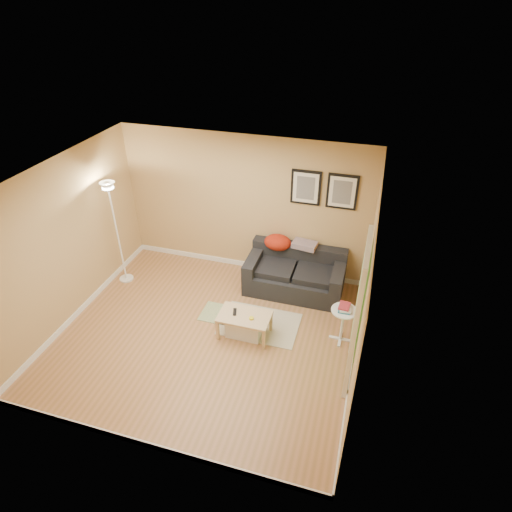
# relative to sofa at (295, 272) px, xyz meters

# --- Properties ---
(floor) EXTENTS (4.50, 4.50, 0.00)m
(floor) POSITION_rel_sofa_xyz_m (-1.06, -1.53, -0.38)
(floor) COLOR #AA7248
(floor) RESTS_ON ground
(ceiling) EXTENTS (4.50, 4.50, 0.00)m
(ceiling) POSITION_rel_sofa_xyz_m (-1.06, -1.53, 2.23)
(ceiling) COLOR white
(ceiling) RESTS_ON wall_back
(wall_back) EXTENTS (4.50, 0.00, 4.50)m
(wall_back) POSITION_rel_sofa_xyz_m (-1.06, 0.47, 0.92)
(wall_back) COLOR tan
(wall_back) RESTS_ON ground
(wall_front) EXTENTS (4.50, 0.00, 4.50)m
(wall_front) POSITION_rel_sofa_xyz_m (-1.06, -3.53, 0.92)
(wall_front) COLOR tan
(wall_front) RESTS_ON ground
(wall_left) EXTENTS (0.00, 4.00, 4.00)m
(wall_left) POSITION_rel_sofa_xyz_m (-3.31, -1.53, 0.92)
(wall_left) COLOR tan
(wall_left) RESTS_ON ground
(wall_right) EXTENTS (0.00, 4.00, 4.00)m
(wall_right) POSITION_rel_sofa_xyz_m (1.19, -1.53, 0.92)
(wall_right) COLOR tan
(wall_right) RESTS_ON ground
(baseboard_back) EXTENTS (4.50, 0.02, 0.10)m
(baseboard_back) POSITION_rel_sofa_xyz_m (-1.06, 0.46, -0.33)
(baseboard_back) COLOR white
(baseboard_back) RESTS_ON ground
(baseboard_front) EXTENTS (4.50, 0.02, 0.10)m
(baseboard_front) POSITION_rel_sofa_xyz_m (-1.06, -3.52, -0.33)
(baseboard_front) COLOR white
(baseboard_front) RESTS_ON ground
(baseboard_left) EXTENTS (0.02, 4.00, 0.10)m
(baseboard_left) POSITION_rel_sofa_xyz_m (-3.30, -1.53, -0.33)
(baseboard_left) COLOR white
(baseboard_left) RESTS_ON ground
(baseboard_right) EXTENTS (0.02, 4.00, 0.10)m
(baseboard_right) POSITION_rel_sofa_xyz_m (1.18, -1.53, -0.33)
(baseboard_right) COLOR white
(baseboard_right) RESTS_ON ground
(sofa) EXTENTS (1.70, 0.90, 0.75)m
(sofa) POSITION_rel_sofa_xyz_m (0.00, 0.00, 0.00)
(sofa) COLOR black
(sofa) RESTS_ON ground
(red_throw) EXTENTS (0.48, 0.36, 0.28)m
(red_throw) POSITION_rel_sofa_xyz_m (-0.39, 0.27, 0.40)
(red_throw) COLOR #B23210
(red_throw) RESTS_ON sofa
(plaid_throw) EXTENTS (0.45, 0.32, 0.10)m
(plaid_throw) POSITION_rel_sofa_xyz_m (0.09, 0.31, 0.41)
(plaid_throw) COLOR tan
(plaid_throw) RESTS_ON sofa
(framed_print_left) EXTENTS (0.50, 0.04, 0.60)m
(framed_print_left) POSITION_rel_sofa_xyz_m (0.02, 0.45, 1.43)
(framed_print_left) COLOR black
(framed_print_left) RESTS_ON wall_back
(framed_print_right) EXTENTS (0.50, 0.04, 0.60)m
(framed_print_right) POSITION_rel_sofa_xyz_m (0.62, 0.45, 1.43)
(framed_print_right) COLOR black
(framed_print_right) RESTS_ON wall_back
(area_rug) EXTENTS (1.25, 0.85, 0.01)m
(area_rug) POSITION_rel_sofa_xyz_m (-0.34, -1.06, -0.37)
(area_rug) COLOR beige
(area_rug) RESTS_ON ground
(green_runner) EXTENTS (0.70, 0.50, 0.01)m
(green_runner) POSITION_rel_sofa_xyz_m (-1.01, -1.01, -0.37)
(green_runner) COLOR #668C4C
(green_runner) RESTS_ON ground
(coffee_table) EXTENTS (0.90, 0.70, 0.40)m
(coffee_table) POSITION_rel_sofa_xyz_m (-0.50, -1.36, -0.18)
(coffee_table) COLOR tan
(coffee_table) RESTS_ON ground
(remote_control) EXTENTS (0.09, 0.17, 0.02)m
(remote_control) POSITION_rel_sofa_xyz_m (-0.66, -1.34, 0.03)
(remote_control) COLOR black
(remote_control) RESTS_ON coffee_table
(tape_roll) EXTENTS (0.07, 0.07, 0.03)m
(tape_roll) POSITION_rel_sofa_xyz_m (-0.37, -1.41, 0.04)
(tape_roll) COLOR yellow
(tape_roll) RESTS_ON coffee_table
(storage_bin) EXTENTS (0.55, 0.41, 0.34)m
(storage_bin) POSITION_rel_sofa_xyz_m (-0.50, -1.32, -0.20)
(storage_bin) COLOR white
(storage_bin) RESTS_ON ground
(side_table) EXTENTS (0.39, 0.39, 0.59)m
(side_table) POSITION_rel_sofa_xyz_m (0.96, -1.04, -0.08)
(side_table) COLOR white
(side_table) RESTS_ON ground
(book_stack) EXTENTS (0.23, 0.27, 0.07)m
(book_stack) POSITION_rel_sofa_xyz_m (0.96, -1.03, 0.26)
(book_stack) COLOR #2E668A
(book_stack) RESTS_ON side_table
(floor_lamp) EXTENTS (0.25, 0.25, 1.95)m
(floor_lamp) POSITION_rel_sofa_xyz_m (-3.06, -0.58, 0.55)
(floor_lamp) COLOR white
(floor_lamp) RESTS_ON ground
(doorway) EXTENTS (0.12, 1.01, 2.13)m
(doorway) POSITION_rel_sofa_xyz_m (1.14, -1.68, 0.65)
(doorway) COLOR white
(doorway) RESTS_ON ground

